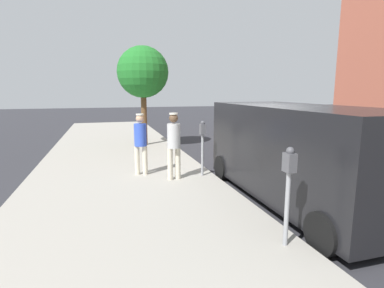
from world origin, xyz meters
name	(u,v)px	position (x,y,z in m)	size (l,w,h in m)	color
ground_plane	(252,180)	(0.00, 0.00, 0.00)	(80.00, 80.00, 0.00)	#2D2D33
sidewalk_slab	(124,188)	(3.50, 0.00, 0.07)	(5.00, 32.00, 0.15)	#9E998E
parking_meter_near	(203,139)	(1.35, -0.33, 1.18)	(0.14, 0.18, 1.52)	gray
parking_meter_far	(289,180)	(1.35, 3.67, 1.18)	(0.14, 0.18, 1.52)	gray
pedestrian_in_gray	(174,142)	(2.18, -0.20, 1.16)	(0.36, 0.34, 1.76)	beige
pedestrian_in_blue	(141,140)	(2.96, -0.91, 1.13)	(0.35, 0.34, 1.70)	beige
parked_van	(298,152)	(-0.15, 1.81, 1.15)	(2.13, 5.21, 2.15)	black
street_tree	(143,73)	(2.24, -5.67, 3.23)	(2.15, 2.15, 4.18)	brown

